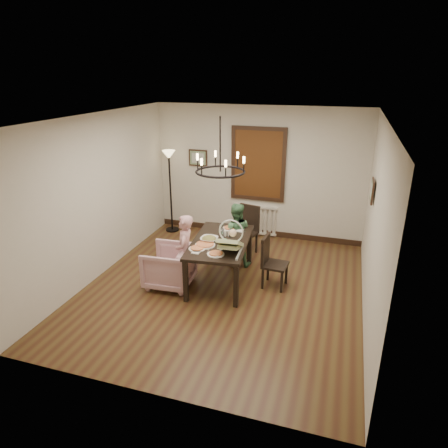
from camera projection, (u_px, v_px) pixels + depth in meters
The scene contains 17 objects.
room_shell at pixel (230, 203), 6.57m from camera, with size 4.51×5.00×2.81m.
dining_table at pixel (221, 245), 6.74m from camera, with size 1.09×1.72×0.77m.
chair_far at pixel (245, 231), 7.84m from camera, with size 0.43×0.43×0.98m, color black, non-canonical shape.
chair_right at pixel (275, 262), 6.65m from camera, with size 0.40×0.40×0.90m, color black, non-canonical shape.
armchair at pixel (169, 266), 6.73m from camera, with size 0.75×0.77×0.70m, color #D7A4A6.
elderly_woman at pixel (185, 258), 6.62m from camera, with size 0.39×0.25×1.06m, color #CA8F90.
seated_man at pixel (236, 240), 7.40m from camera, with size 0.49×0.38×1.01m, color #4A7D51.
baby_bouncer at pixel (230, 242), 6.20m from camera, with size 0.41×0.56×0.37m, color beige, non-canonical shape.
salad_bowl at pixel (209, 239), 6.66m from camera, with size 0.35×0.35×0.09m, color white.
pizza_platter at pixel (205, 245), 6.50m from camera, with size 0.33×0.33×0.04m, color tan.
drinking_glass at pixel (222, 233), 6.82m from camera, with size 0.08×0.08×0.15m, color silver.
window_blinds at pixel (258, 164), 8.36m from camera, with size 1.00×0.03×1.40m, color #582E11.
radiator at pixel (257, 220), 8.83m from camera, with size 0.92×0.12×0.62m, color silver, non-canonical shape.
picture_back at pixel (198, 158), 8.73m from camera, with size 0.42×0.03×0.36m, color black.
picture_right at pixel (372, 191), 6.34m from camera, with size 0.42×0.03×0.36m, color black.
floor_lamp at pixel (171, 193), 8.87m from camera, with size 0.30×0.30×1.80m, color black, non-canonical shape.
chandelier at pixel (220, 172), 6.28m from camera, with size 0.80×0.80×0.04m, color black.
Camera 1 is at (1.78, -5.63, 3.44)m, focal length 32.00 mm.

